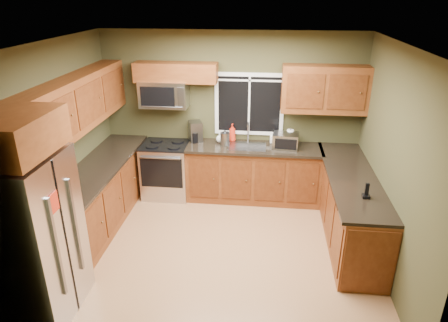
% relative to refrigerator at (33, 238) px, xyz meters
% --- Properties ---
extents(floor, '(4.20, 4.20, 0.00)m').
position_rel_refrigerator_xyz_m(floor, '(1.74, 1.30, -0.90)').
color(floor, '#9C6B45').
rests_on(floor, ground).
extents(ceiling, '(4.20, 4.20, 0.00)m').
position_rel_refrigerator_xyz_m(ceiling, '(1.74, 1.30, 1.80)').
color(ceiling, white).
rests_on(ceiling, back_wall).
extents(back_wall, '(4.20, 0.00, 4.20)m').
position_rel_refrigerator_xyz_m(back_wall, '(1.74, 3.10, 0.45)').
color(back_wall, '#3A391F').
rests_on(back_wall, ground).
extents(front_wall, '(4.20, 0.00, 4.20)m').
position_rel_refrigerator_xyz_m(front_wall, '(1.74, -0.50, 0.45)').
color(front_wall, '#3A391F').
rests_on(front_wall, ground).
extents(left_wall, '(0.00, 3.60, 3.60)m').
position_rel_refrigerator_xyz_m(left_wall, '(-0.36, 1.30, 0.45)').
color(left_wall, '#3A391F').
rests_on(left_wall, ground).
extents(right_wall, '(0.00, 3.60, 3.60)m').
position_rel_refrigerator_xyz_m(right_wall, '(3.84, 1.30, 0.45)').
color(right_wall, '#3A391F').
rests_on(right_wall, ground).
extents(window, '(1.12, 0.03, 1.02)m').
position_rel_refrigerator_xyz_m(window, '(2.04, 3.08, 0.65)').
color(window, white).
rests_on(window, back_wall).
extents(base_cabinets_left, '(0.60, 2.65, 0.90)m').
position_rel_refrigerator_xyz_m(base_cabinets_left, '(-0.06, 1.78, -0.45)').
color(base_cabinets_left, brown).
rests_on(base_cabinets_left, ground).
extents(countertop_left, '(0.65, 2.65, 0.04)m').
position_rel_refrigerator_xyz_m(countertop_left, '(-0.04, 1.78, 0.02)').
color(countertop_left, black).
rests_on(countertop_left, base_cabinets_left).
extents(base_cabinets_back, '(2.17, 0.60, 0.90)m').
position_rel_refrigerator_xyz_m(base_cabinets_back, '(2.15, 2.80, -0.45)').
color(base_cabinets_back, brown).
rests_on(base_cabinets_back, ground).
extents(countertop_back, '(2.17, 0.65, 0.04)m').
position_rel_refrigerator_xyz_m(countertop_back, '(2.15, 2.78, 0.02)').
color(countertop_back, black).
rests_on(countertop_back, base_cabinets_back).
extents(base_cabinets_peninsula, '(0.60, 2.52, 0.90)m').
position_rel_refrigerator_xyz_m(base_cabinets_peninsula, '(3.54, 1.84, -0.45)').
color(base_cabinets_peninsula, brown).
rests_on(base_cabinets_peninsula, ground).
extents(countertop_peninsula, '(0.65, 2.50, 0.04)m').
position_rel_refrigerator_xyz_m(countertop_peninsula, '(3.51, 1.85, 0.02)').
color(countertop_peninsula, black).
rests_on(countertop_peninsula, base_cabinets_peninsula).
extents(upper_cabinets_left, '(0.33, 2.65, 0.72)m').
position_rel_refrigerator_xyz_m(upper_cabinets_left, '(-0.20, 1.78, 0.96)').
color(upper_cabinets_left, brown).
rests_on(upper_cabinets_left, left_wall).
extents(upper_cabinets_back_left, '(1.30, 0.33, 0.30)m').
position_rel_refrigerator_xyz_m(upper_cabinets_back_left, '(0.89, 2.94, 1.17)').
color(upper_cabinets_back_left, brown).
rests_on(upper_cabinets_back_left, back_wall).
extents(upper_cabinets_back_right, '(1.30, 0.33, 0.72)m').
position_rel_refrigerator_xyz_m(upper_cabinets_back_right, '(3.19, 2.94, 0.96)').
color(upper_cabinets_back_right, brown).
rests_on(upper_cabinets_back_right, back_wall).
extents(upper_cabinet_over_fridge, '(0.72, 0.90, 0.38)m').
position_rel_refrigerator_xyz_m(upper_cabinet_over_fridge, '(-0.00, 0.00, 1.13)').
color(upper_cabinet_over_fridge, brown).
rests_on(upper_cabinet_over_fridge, left_wall).
extents(refrigerator, '(0.74, 0.90, 1.80)m').
position_rel_refrigerator_xyz_m(refrigerator, '(0.00, 0.00, 0.00)').
color(refrigerator, '#B7B7BC').
rests_on(refrigerator, ground).
extents(range, '(0.76, 0.69, 0.94)m').
position_rel_refrigerator_xyz_m(range, '(0.69, 2.77, -0.43)').
color(range, '#B7B7BC').
rests_on(range, ground).
extents(microwave, '(0.76, 0.41, 0.42)m').
position_rel_refrigerator_xyz_m(microwave, '(0.69, 2.91, 0.83)').
color(microwave, '#B7B7BC').
rests_on(microwave, back_wall).
extents(sink, '(0.60, 0.42, 0.36)m').
position_rel_refrigerator_xyz_m(sink, '(2.04, 2.79, 0.05)').
color(sink, slate).
rests_on(sink, countertop_back).
extents(toaster_oven, '(0.42, 0.34, 0.25)m').
position_rel_refrigerator_xyz_m(toaster_oven, '(2.64, 2.76, 0.16)').
color(toaster_oven, '#B7B7BC').
rests_on(toaster_oven, countertop_back).
extents(coffee_maker, '(0.27, 0.32, 0.33)m').
position_rel_refrigerator_xyz_m(coffee_maker, '(1.17, 2.94, 0.19)').
color(coffee_maker, slate).
rests_on(coffee_maker, countertop_back).
extents(kettle, '(0.16, 0.16, 0.26)m').
position_rel_refrigerator_xyz_m(kettle, '(1.68, 2.78, 0.16)').
color(kettle, '#B7B7BC').
rests_on(kettle, countertop_back).
extents(paper_towel_roll, '(0.13, 0.13, 0.29)m').
position_rel_refrigerator_xyz_m(paper_towel_roll, '(2.72, 2.92, 0.17)').
color(paper_towel_roll, white).
rests_on(paper_towel_roll, countertop_back).
extents(soap_bottle_a, '(0.13, 0.13, 0.30)m').
position_rel_refrigerator_xyz_m(soap_bottle_a, '(1.78, 3.00, 0.19)').
color(soap_bottle_a, red).
rests_on(soap_bottle_a, countertop_back).
extents(soap_bottle_b, '(0.09, 0.09, 0.17)m').
position_rel_refrigerator_xyz_m(soap_bottle_b, '(2.44, 3.00, 0.12)').
color(soap_bottle_b, white).
rests_on(soap_bottle_b, countertop_back).
extents(soap_bottle_c, '(0.14, 0.14, 0.16)m').
position_rel_refrigerator_xyz_m(soap_bottle_c, '(1.58, 2.92, 0.12)').
color(soap_bottle_c, white).
rests_on(soap_bottle_c, countertop_back).
extents(cordless_phone, '(0.09, 0.09, 0.19)m').
position_rel_refrigerator_xyz_m(cordless_phone, '(3.56, 1.21, 0.10)').
color(cordless_phone, black).
rests_on(cordless_phone, countertop_peninsula).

